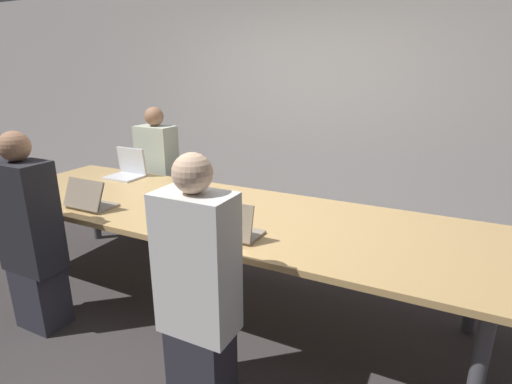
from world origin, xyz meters
TOP-DOWN VIEW (x-y plane):
  - ground_plane at (0.00, 0.00)m, footprint 24.00×24.00m
  - curtain_wall at (0.00, 2.12)m, footprint 12.00×0.06m
  - conference_table at (0.00, 0.00)m, footprint 3.98×1.23m
  - laptop_far_left at (-1.27, 0.43)m, footprint 0.33×0.27m
  - person_far_left at (-1.23, 0.82)m, footprint 0.40×0.24m
  - laptop_near_midright at (0.36, -0.40)m, footprint 0.36×0.24m
  - person_near_midright at (0.46, -0.91)m, footprint 0.40×0.24m
  - laptop_near_left at (-0.87, -0.41)m, footprint 0.35×0.24m
  - person_near_left at (-0.95, -0.85)m, footprint 0.40×0.24m
  - stapler at (-0.11, -0.10)m, footprint 0.09×0.16m

SIDE VIEW (x-z plane):
  - ground_plane at x=0.00m, z-range 0.00..0.00m
  - person_far_left at x=-1.23m, z-range -0.02..1.39m
  - person_near_left at x=-0.95m, z-range -0.02..1.39m
  - person_near_midright at x=0.46m, z-range -0.02..1.39m
  - conference_table at x=0.00m, z-range 0.33..1.09m
  - stapler at x=-0.11m, z-range 0.76..0.81m
  - laptop_near_left at x=-0.87m, z-range 0.72..0.95m
  - laptop_near_midright at x=0.36m, z-range 0.71..0.96m
  - laptop_far_left at x=-1.27m, z-range 0.70..0.98m
  - curtain_wall at x=0.00m, z-range 0.00..2.80m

